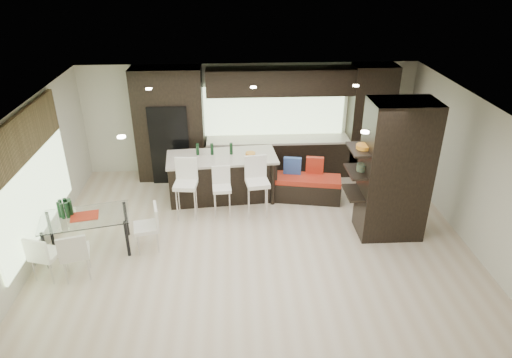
{
  "coord_description": "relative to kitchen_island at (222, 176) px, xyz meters",
  "views": [
    {
      "loc": [
        -0.43,
        -7.13,
        5.05
      ],
      "look_at": [
        0.0,
        0.6,
        1.15
      ],
      "focal_mm": 32.0,
      "sensor_mm": 36.0,
      "label": 1
    }
  ],
  "objects": [
    {
      "name": "ground",
      "position": [
        0.67,
        -2.05,
        -0.5
      ],
      "size": [
        8.0,
        8.0,
        0.0
      ],
      "primitive_type": "plane",
      "color": "beige",
      "rests_on": "ground"
    },
    {
      "name": "back_wall",
      "position": [
        0.67,
        1.45,
        0.85
      ],
      "size": [
        8.0,
        0.02,
        2.7
      ],
      "primitive_type": "cube",
      "color": "beige",
      "rests_on": "ground"
    },
    {
      "name": "left_wall",
      "position": [
        -3.33,
        -2.05,
        0.85
      ],
      "size": [
        0.02,
        7.0,
        2.7
      ],
      "primitive_type": "cube",
      "color": "beige",
      "rests_on": "ground"
    },
    {
      "name": "right_wall",
      "position": [
        4.67,
        -2.05,
        0.85
      ],
      "size": [
        0.02,
        7.0,
        2.7
      ],
      "primitive_type": "cube",
      "color": "beige",
      "rests_on": "ground"
    },
    {
      "name": "ceiling",
      "position": [
        0.67,
        -2.05,
        2.2
      ],
      "size": [
        8.0,
        7.0,
        0.02
      ],
      "primitive_type": "cube",
      "color": "white",
      "rests_on": "ground"
    },
    {
      "name": "window_left",
      "position": [
        -3.29,
        -1.85,
        0.85
      ],
      "size": [
        0.04,
        3.2,
        1.9
      ],
      "primitive_type": "cube",
      "color": "#B2D199",
      "rests_on": "left_wall"
    },
    {
      "name": "window_back",
      "position": [
        1.27,
        1.41,
        1.05
      ],
      "size": [
        3.4,
        0.04,
        1.2
      ],
      "primitive_type": "cube",
      "color": "#B2D199",
      "rests_on": "back_wall"
    },
    {
      "name": "stone_accent",
      "position": [
        -3.26,
        -1.85,
        1.75
      ],
      "size": [
        0.08,
        3.0,
        0.8
      ],
      "primitive_type": "cube",
      "color": "brown",
      "rests_on": "left_wall"
    },
    {
      "name": "ceiling_spots",
      "position": [
        0.67,
        -1.8,
        2.18
      ],
      "size": [
        4.0,
        3.0,
        0.02
      ],
      "primitive_type": "cube",
      "color": "white",
      "rests_on": "ceiling"
    },
    {
      "name": "back_cabinetry",
      "position": [
        1.17,
        1.12,
        0.85
      ],
      "size": [
        6.8,
        0.68,
        2.7
      ],
      "primitive_type": "cube",
      "color": "black",
      "rests_on": "ground"
    },
    {
      "name": "refrigerator",
      "position": [
        -1.23,
        1.07,
        0.45
      ],
      "size": [
        0.9,
        0.68,
        1.9
      ],
      "primitive_type": "cube",
      "color": "black",
      "rests_on": "ground"
    },
    {
      "name": "partition_column",
      "position": [
        3.27,
        -1.65,
        0.85
      ],
      "size": [
        1.2,
        0.8,
        2.7
      ],
      "primitive_type": "cube",
      "color": "black",
      "rests_on": "ground"
    },
    {
      "name": "kitchen_island",
      "position": [
        0.0,
        0.0,
        0.0
      ],
      "size": [
        2.48,
        1.23,
        1.0
      ],
      "primitive_type": "cube",
      "rotation": [
        0.0,
        0.0,
        0.08
      ],
      "color": "black",
      "rests_on": "ground"
    },
    {
      "name": "stool_left",
      "position": [
        -0.74,
        -0.84,
        0.01
      ],
      "size": [
        0.5,
        0.5,
        1.03
      ],
      "primitive_type": "cube",
      "rotation": [
        0.0,
        0.0,
        -0.1
      ],
      "color": "white",
      "rests_on": "ground"
    },
    {
      "name": "stool_mid",
      "position": [
        0.0,
        -0.81,
        -0.07
      ],
      "size": [
        0.4,
        0.4,
        0.86
      ],
      "primitive_type": "cube",
      "rotation": [
        0.0,
        0.0,
        0.07
      ],
      "color": "white",
      "rests_on": "ground"
    },
    {
      "name": "stool_right",
      "position": [
        0.74,
        -0.85,
        0.02
      ],
      "size": [
        0.52,
        0.52,
        1.04
      ],
      "primitive_type": "cube",
      "rotation": [
        0.0,
        0.0,
        0.14
      ],
      "color": "white",
      "rests_on": "ground"
    },
    {
      "name": "bench",
      "position": [
        1.9,
        -0.25,
        -0.22
      ],
      "size": [
        1.53,
        0.82,
        0.56
      ],
      "primitive_type": "cube",
      "rotation": [
        0.0,
        0.0,
        -0.18
      ],
      "color": "black",
      "rests_on": "ground"
    },
    {
      "name": "floor_vase",
      "position": [
        2.97,
        -1.21,
        0.04
      ],
      "size": [
        0.44,
        0.44,
        1.08
      ],
      "primitive_type": null,
      "rotation": [
        0.0,
        0.0,
        -0.12
      ],
      "color": "#3D4A34",
      "rests_on": "ground"
    },
    {
      "name": "dining_table",
      "position": [
        -2.46,
        -1.98,
        -0.13
      ],
      "size": [
        1.69,
        1.17,
        0.74
      ],
      "primitive_type": "cube",
      "rotation": [
        0.0,
        0.0,
        0.22
      ],
      "color": "white",
      "rests_on": "ground"
    },
    {
      "name": "chair_near",
      "position": [
        -2.46,
        -2.72,
        -0.07
      ],
      "size": [
        0.57,
        0.57,
        0.85
      ],
      "primitive_type": "cube",
      "rotation": [
        0.0,
        0.0,
        0.27
      ],
      "color": "white",
      "rests_on": "ground"
    },
    {
      "name": "chair_far",
      "position": [
        -2.94,
        -2.71,
        -0.1
      ],
      "size": [
        0.54,
        0.54,
        0.8
      ],
      "primitive_type": "cube",
      "rotation": [
        0.0,
        0.0,
        -0.3
      ],
      "color": "white",
      "rests_on": "ground"
    },
    {
      "name": "chair_end",
      "position": [
        -1.38,
        -1.98,
        -0.09
      ],
      "size": [
        0.53,
        0.53,
        0.82
      ],
      "primitive_type": "cube",
      "rotation": [
        0.0,
        0.0,
        1.79
      ],
      "color": "white",
      "rests_on": "ground"
    }
  ]
}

